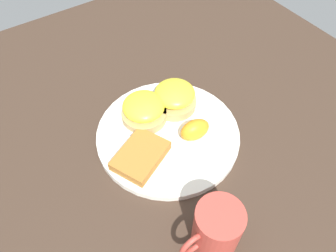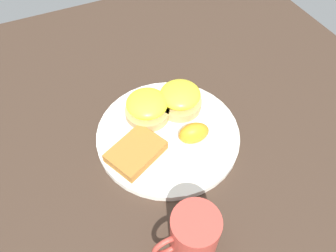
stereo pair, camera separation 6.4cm
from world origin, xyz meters
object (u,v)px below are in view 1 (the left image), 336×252
fork (152,122)px  cup (216,229)px  hashbrown_patty (141,156)px  sandwich_benedict_left (175,97)px  sandwich_benedict_right (144,110)px  orange_wedge (195,130)px

fork → cup: bearing=80.1°
hashbrown_patty → sandwich_benedict_left: bearing=-149.5°
sandwich_benedict_left → sandwich_benedict_right: (0.07, -0.01, 0.00)m
sandwich_benedict_left → fork: size_ratio=0.46×
sandwich_benedict_right → hashbrown_patty: bearing=54.8°
hashbrown_patty → cup: (-0.02, 0.19, 0.03)m
sandwich_benedict_left → sandwich_benedict_right: bearing=-4.4°
sandwich_benedict_right → orange_wedge: size_ratio=1.52×
sandwich_benedict_right → fork: (-0.01, 0.02, -0.02)m
hashbrown_patty → cup: cup is taller
sandwich_benedict_left → orange_wedge: 0.09m
sandwich_benedict_left → fork: sandwich_benedict_left is taller
hashbrown_patty → orange_wedge: (-0.11, 0.01, 0.01)m
sandwich_benedict_right → cup: cup is taller
orange_wedge → cup: size_ratio=0.57×
sandwich_benedict_right → orange_wedge: sandwich_benedict_right is taller
fork → sandwich_benedict_left: bearing=-167.7°
sandwich_benedict_left → cup: 0.29m
sandwich_benedict_left → hashbrown_patty: bearing=30.5°
orange_wedge → fork: 0.09m
sandwich_benedict_left → sandwich_benedict_right: 0.07m
sandwich_benedict_left → orange_wedge: bearing=80.8°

